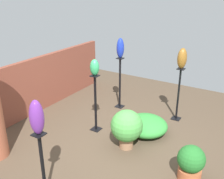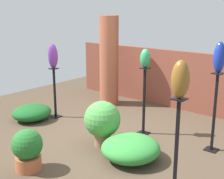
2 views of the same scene
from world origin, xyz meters
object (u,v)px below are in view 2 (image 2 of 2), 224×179
object	(u,v)px
potted_plant_walkway_edge	(28,149)
pedestal_cobalt	(214,116)
art_vase_violet	(53,56)
pedestal_violet	(55,95)
potted_plant_front_right	(102,120)
pedestal_jade	(144,104)
art_vase_cobalt	(219,57)
art_vase_jade	(145,58)
brick_pillar	(109,61)
art_vase_bronze	(180,79)
pedestal_bronze	(176,151)

from	to	relation	value
potted_plant_walkway_edge	pedestal_cobalt	bearing A→B (deg)	52.86
pedestal_cobalt	art_vase_violet	world-z (taller)	art_vase_violet
pedestal_violet	potted_plant_front_right	size ratio (longest dim) A/B	1.37
pedestal_jade	art_vase_violet	size ratio (longest dim) A/B	2.47
pedestal_cobalt	potted_plant_walkway_edge	bearing A→B (deg)	-127.14
art_vase_cobalt	art_vase_jade	bearing A→B (deg)	-173.72
art_vase_violet	pedestal_violet	bearing A→B (deg)	0.00
brick_pillar	art_vase_bronze	xyz separation A→B (m)	(3.11, -2.35, 0.41)
art_vase_cobalt	art_vase_jade	size ratio (longest dim) A/B	1.45
pedestal_bronze	potted_plant_front_right	world-z (taller)	pedestal_bronze
pedestal_jade	art_vase_violet	world-z (taller)	art_vase_violet
pedestal_jade	art_vase_jade	bearing A→B (deg)	0.00
pedestal_jade	art_vase_cobalt	xyz separation A→B (m)	(1.26, 0.14, 0.96)
pedestal_bronze	potted_plant_front_right	bearing A→B (deg)	164.68
art_vase_jade	potted_plant_walkway_edge	size ratio (longest dim) A/B	0.54
pedestal_jade	art_vase_jade	distance (m)	0.84
pedestal_cobalt	art_vase_jade	size ratio (longest dim) A/B	3.89
brick_pillar	potted_plant_front_right	world-z (taller)	brick_pillar
pedestal_jade	art_vase_cobalt	distance (m)	1.59
potted_plant_walkway_edge	brick_pillar	bearing A→B (deg)	110.98
potted_plant_walkway_edge	pedestal_bronze	bearing A→B (deg)	24.51
potted_plant_walkway_edge	potted_plant_front_right	bearing A→B (deg)	78.67
pedestal_violet	art_vase_violet	bearing A→B (deg)	0.00
brick_pillar	potted_plant_walkway_edge	xyz separation A→B (m)	(1.23, -3.21, -0.73)
pedestal_bronze	art_vase_cobalt	size ratio (longest dim) A/B	2.57
brick_pillar	art_vase_violet	size ratio (longest dim) A/B	4.18
brick_pillar	pedestal_jade	distance (m)	2.07
pedestal_jade	art_vase_bronze	distance (m)	2.11
art_vase_violet	potted_plant_walkway_edge	distance (m)	2.47
potted_plant_front_right	art_vase_cobalt	bearing A→B (deg)	34.20
pedestal_violet	potted_plant_walkway_edge	xyz separation A→B (m)	(1.47, -1.73, -0.16)
pedestal_cobalt	pedestal_bronze	bearing A→B (deg)	-85.03
pedestal_bronze	pedestal_jade	distance (m)	1.91
art_vase_jade	potted_plant_walkway_edge	bearing A→B (deg)	-102.81
pedestal_bronze	art_vase_violet	xyz separation A→B (m)	(-3.35, 0.87, 0.74)
potted_plant_front_right	potted_plant_walkway_edge	size ratio (longest dim) A/B	1.26
art_vase_jade	potted_plant_front_right	bearing A→B (deg)	-104.99
pedestal_bronze	art_vase_violet	bearing A→B (deg)	165.44
brick_pillar	pedestal_jade	size ratio (longest dim) A/B	1.69
art_vase_cobalt	potted_plant_front_right	bearing A→B (deg)	-145.80
pedestal_bronze	art_vase_violet	world-z (taller)	art_vase_violet
potted_plant_front_right	pedestal_bronze	bearing A→B (deg)	-15.32
art_vase_jade	brick_pillar	bearing A→B (deg)	149.08
brick_pillar	art_vase_cobalt	distance (m)	3.15
art_vase_bronze	art_vase_jade	xyz separation A→B (m)	(-1.38, 1.32, -0.05)
art_vase_bronze	potted_plant_front_right	world-z (taller)	art_vase_bronze
pedestal_jade	art_vase_violet	bearing A→B (deg)	-167.08
pedestal_violet	potted_plant_front_right	world-z (taller)	pedestal_violet
pedestal_bronze	art_vase_bronze	distance (m)	0.89
art_vase_violet	potted_plant_front_right	xyz separation A→B (m)	(1.73, -0.43, -0.86)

